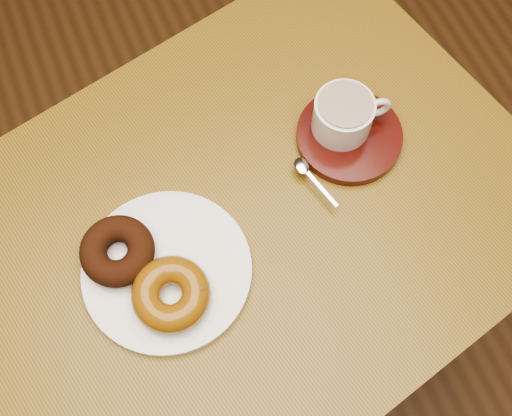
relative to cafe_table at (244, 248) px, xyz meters
name	(u,v)px	position (x,y,z in m)	size (l,w,h in m)	color
cafe_table	(244,248)	(0.00, 0.00, 0.00)	(0.94, 0.79, 0.77)	brown
donut_plate	(167,271)	(-0.12, -0.03, 0.13)	(0.22, 0.22, 0.01)	white
donut_cinnamon	(117,251)	(-0.17, 0.01, 0.15)	(0.10, 0.10, 0.04)	black
donut_caramel	(171,294)	(-0.12, -0.07, 0.15)	(0.10, 0.10, 0.04)	#87520E
saucer	(349,136)	(0.19, 0.06, 0.13)	(0.15, 0.15, 0.02)	#390B07
coffee_cup	(344,115)	(0.18, 0.07, 0.17)	(0.11, 0.08, 0.06)	white
teaspoon	(305,170)	(0.10, 0.03, 0.14)	(0.03, 0.09, 0.01)	silver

